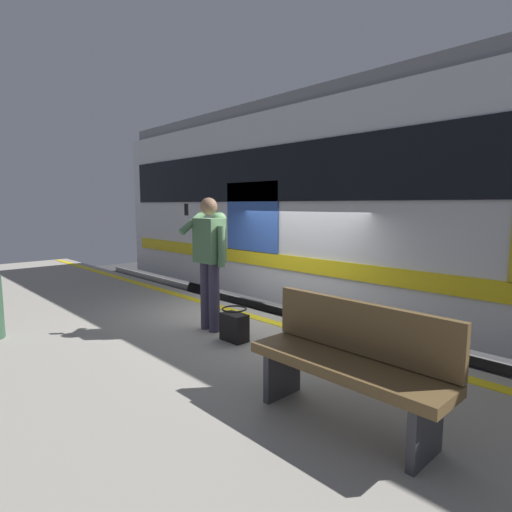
{
  "coord_description": "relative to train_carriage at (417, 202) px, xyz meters",
  "views": [
    {
      "loc": [
        -4.21,
        4.26,
        2.61
      ],
      "look_at": [
        -0.01,
        0.3,
        1.88
      ],
      "focal_mm": 28.81,
      "sensor_mm": 36.0,
      "label": 1
    }
  ],
  "objects": [
    {
      "name": "safety_line",
      "position": [
        1.23,
        2.31,
        -1.67
      ],
      "size": [
        17.02,
        0.16,
        0.01
      ],
      "primitive_type": "cube",
      "color": "yellow",
      "rests_on": "platform"
    },
    {
      "name": "track_rail_near",
      "position": [
        1.23,
        0.71,
        -2.57
      ],
      "size": [
        22.58,
        0.08,
        0.16
      ],
      "primitive_type": "cube",
      "color": "slate",
      "rests_on": "ground"
    },
    {
      "name": "bench",
      "position": [
        -1.33,
        3.76,
        -1.18
      ],
      "size": [
        1.54,
        0.44,
        0.9
      ],
      "color": "brown",
      "rests_on": "platform"
    },
    {
      "name": "track_rail_far",
      "position": [
        1.23,
        -0.72,
        -2.57
      ],
      "size": [
        22.58,
        0.08,
        0.16
      ],
      "primitive_type": "cube",
      "color": "slate",
      "rests_on": "ground"
    },
    {
      "name": "handbag",
      "position": [
        0.67,
        3.19,
        -1.49
      ],
      "size": [
        0.33,
        0.3,
        0.4
      ],
      "color": "black",
      "rests_on": "platform"
    },
    {
      "name": "platform",
      "position": [
        1.23,
        4.14,
        -2.16
      ],
      "size": [
        17.37,
        4.24,
        0.98
      ],
      "primitive_type": "cube",
      "color": "#9E998E",
      "rests_on": "ground"
    },
    {
      "name": "passenger",
      "position": [
        1.21,
        3.13,
        -0.66
      ],
      "size": [
        0.57,
        0.55,
        1.71
      ],
      "color": "#383347",
      "rests_on": "platform"
    },
    {
      "name": "ground_plane",
      "position": [
        1.23,
        2.01,
        -2.65
      ],
      "size": [
        26.05,
        26.05,
        0.0
      ],
      "primitive_type": "plane",
      "color": "#3D3D3F"
    },
    {
      "name": "train_carriage",
      "position": [
        0.0,
        0.0,
        0.0
      ],
      "size": [
        13.37,
        2.75,
        4.23
      ],
      "color": "silver",
      "rests_on": "ground"
    }
  ]
}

